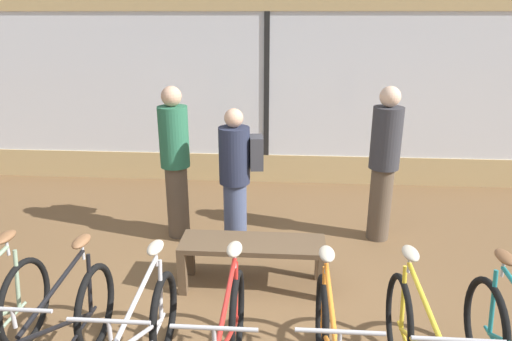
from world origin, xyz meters
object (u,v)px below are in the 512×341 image
object	(u,v)px
display_bench	(253,250)
customer_near_rack	(236,175)
customer_mid_floor	(384,161)
customer_by_window	(175,157)

from	to	relation	value
display_bench	customer_near_rack	world-z (taller)	customer_near_rack
customer_near_rack	customer_mid_floor	distance (m)	1.70
display_bench	customer_mid_floor	bearing A→B (deg)	38.81
customer_near_rack	customer_mid_floor	world-z (taller)	customer_mid_floor
customer_by_window	customer_mid_floor	world-z (taller)	customer_mid_floor
display_bench	customer_by_window	bearing A→B (deg)	132.82
display_bench	customer_near_rack	bearing A→B (deg)	106.71
display_bench	customer_mid_floor	world-z (taller)	customer_mid_floor
customer_near_rack	customer_by_window	size ratio (longest dim) A/B	0.89
customer_mid_floor	display_bench	bearing A→B (deg)	-141.19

